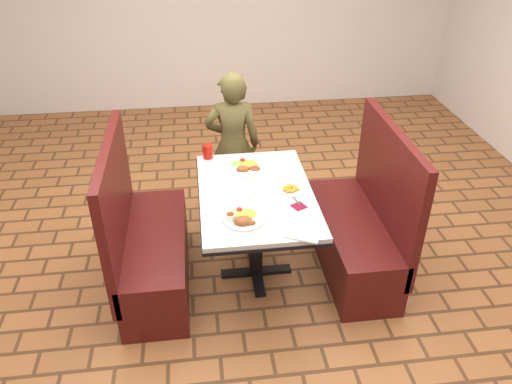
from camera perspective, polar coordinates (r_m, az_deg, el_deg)
room at (r=3.07m, az=0.00°, el=18.74°), size 7.00×7.04×2.82m
dining_table at (r=3.57m, az=0.00°, el=-1.31°), size 0.81×1.21×0.75m
booth_bench_left at (r=3.76m, az=-12.22°, el=-6.26°), size 0.47×1.20×1.17m
booth_bench_right at (r=3.92m, az=11.68°, el=-4.43°), size 0.47×1.20×1.17m
diner_person at (r=4.38m, az=-2.66°, el=5.39°), size 0.50×0.35×1.32m
near_dinner_plate at (r=3.22m, az=-1.50°, el=-2.78°), size 0.28×0.28×0.09m
far_dinner_plate at (r=3.80m, az=-1.12°, el=3.08°), size 0.29×0.29×0.07m
plantain_plate at (r=3.54m, az=4.04°, el=0.32°), size 0.19×0.19×0.03m
maroon_napkin at (r=3.38m, az=4.92°, el=-1.64°), size 0.12×0.12×0.00m
spoon_utensil at (r=3.44m, az=4.50°, el=-0.87°), size 0.05×0.14×0.00m
red_tumbler at (r=3.96m, az=-5.53°, el=4.62°), size 0.07×0.07×0.11m
paper_napkin at (r=3.12m, az=5.48°, el=-4.73°), size 0.25×0.23×0.01m
knife_utensil at (r=3.21m, az=-0.80°, el=-3.34°), size 0.06×0.15×0.00m
fork_utensil at (r=3.17m, az=-0.06°, el=-3.80°), size 0.09×0.13×0.00m
lettuce_shreds at (r=3.58m, az=0.51°, el=0.56°), size 0.28×0.32×0.00m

